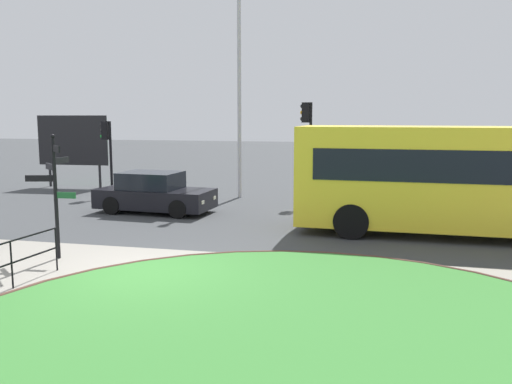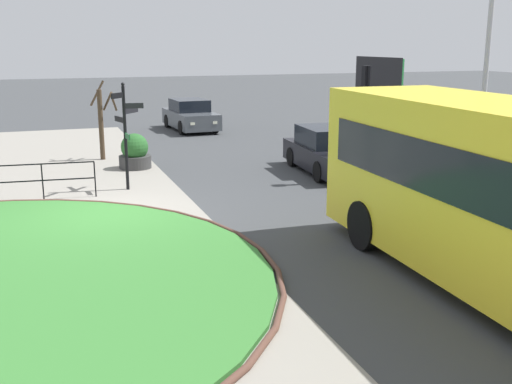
% 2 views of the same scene
% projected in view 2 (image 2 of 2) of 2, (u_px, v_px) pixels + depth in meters
% --- Properties ---
extents(ground, '(120.00, 120.00, 0.00)m').
position_uv_depth(ground, '(110.00, 217.00, 14.84)').
color(ground, '#3D3F42').
extents(sidewalk_paving, '(32.00, 8.23, 0.02)m').
position_uv_depth(sidewalk_paving, '(26.00, 224.00, 14.22)').
color(sidewalk_paving, gray).
rests_on(sidewalk_paving, ground).
extents(signpost_directional, '(1.18, 0.91, 3.02)m').
position_uv_depth(signpost_directional, '(126.00, 128.00, 17.13)').
color(signpost_directional, black).
rests_on(signpost_directional, ground).
extents(car_near_lane, '(4.22, 2.07, 1.45)m').
position_uv_depth(car_near_lane, '(329.00, 152.00, 19.75)').
color(car_near_lane, black).
rests_on(car_near_lane, ground).
extents(car_far_lane, '(4.16, 1.96, 1.45)m').
position_uv_depth(car_far_lane, '(190.00, 116.00, 29.21)').
color(car_far_lane, '#474C51').
rests_on(car_far_lane, ground).
extents(traffic_light_near, '(0.49, 0.28, 3.20)m').
position_uv_depth(traffic_light_near, '(366.00, 88.00, 23.66)').
color(traffic_light_near, black).
rests_on(traffic_light_near, ground).
extents(lamppost_tall, '(0.32, 0.32, 8.99)m').
position_uv_depth(lamppost_tall, '(491.00, 17.00, 18.23)').
color(lamppost_tall, '#B7B7BC').
rests_on(lamppost_tall, ground).
extents(billboard_left, '(3.57, 0.32, 3.45)m').
position_uv_depth(billboard_left, '(378.00, 86.00, 27.22)').
color(billboard_left, black).
rests_on(billboard_left, ground).
extents(planter_near_signpost, '(1.05, 1.05, 1.17)m').
position_uv_depth(planter_near_signpost, '(135.00, 153.00, 20.33)').
color(planter_near_signpost, '#383838').
rests_on(planter_near_signpost, ground).
extents(street_tree_bare, '(1.07, 0.97, 2.78)m').
position_uv_depth(street_tree_bare, '(102.00, 120.00, 21.66)').
color(street_tree_bare, '#423323').
rests_on(street_tree_bare, ground).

